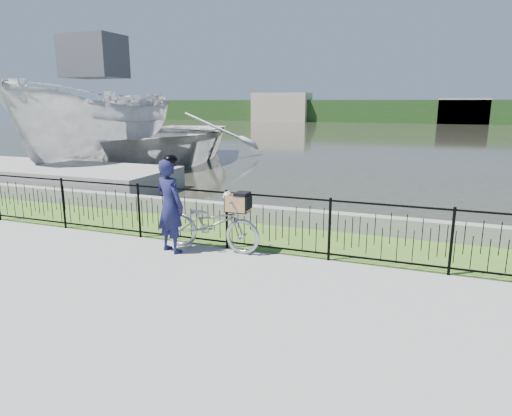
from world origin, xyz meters
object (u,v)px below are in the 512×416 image
at_px(cyclist, 170,205).
at_px(boat_far, 161,137).
at_px(bicycle_rig, 212,223).
at_px(dock, 34,175).
at_px(boat_near, 99,125).

distance_m(cyclist, boat_far, 13.44).
xyz_separation_m(bicycle_rig, cyclist, (-0.68, -0.37, 0.38)).
bearing_deg(cyclist, dock, 151.12).
relative_size(cyclist, boat_near, 0.20).
xyz_separation_m(bicycle_rig, boat_far, (-8.02, 10.89, 0.63)).
height_order(dock, cyclist, cyclist).
bearing_deg(dock, cyclist, -28.88).
bearing_deg(boat_far, cyclist, -56.90).
bearing_deg(cyclist, boat_near, 135.62).
relative_size(dock, bicycle_rig, 5.07).
distance_m(bicycle_rig, cyclist, 0.86).
height_order(dock, boat_near, boat_near).
bearing_deg(boat_far, boat_near, -101.28).
distance_m(dock, bicycle_rig, 9.69).
distance_m(boat_near, boat_far, 3.55).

